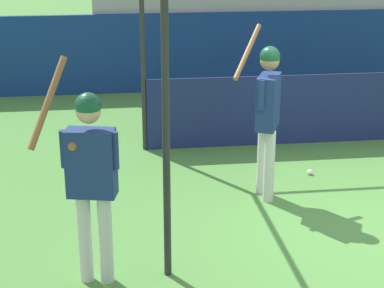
# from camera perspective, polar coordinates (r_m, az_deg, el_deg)

# --- Properties ---
(ground_plane) EXTENTS (60.00, 60.00, 0.00)m
(ground_plane) POSITION_cam_1_polar(r_m,az_deg,el_deg) (7.31, 15.09, -7.69)
(ground_plane) COLOR #477F38
(outfield_wall) EXTENTS (24.00, 0.12, 1.55)m
(outfield_wall) POSITION_cam_1_polar(r_m,az_deg,el_deg) (13.04, 4.64, 8.24)
(outfield_wall) COLOR navy
(outfield_wall) RESTS_ON ground
(batting_cage) EXTENTS (4.07, 3.71, 2.70)m
(batting_cage) POSITION_cam_1_polar(r_m,az_deg,el_deg) (8.99, 8.79, 5.59)
(batting_cage) COLOR #282828
(batting_cage) RESTS_ON ground
(player_batter) EXTENTS (0.62, 0.98, 2.03)m
(player_batter) POSITION_cam_1_polar(r_m,az_deg,el_deg) (7.63, 6.71, 3.30)
(player_batter) COLOR silver
(player_batter) RESTS_ON ground
(player_waiting) EXTENTS (0.79, 0.47, 2.11)m
(player_waiting) POSITION_cam_1_polar(r_m,az_deg,el_deg) (5.79, -9.02, -2.34)
(player_waiting) COLOR silver
(player_waiting) RESTS_ON ground
(baseball) EXTENTS (0.07, 0.07, 0.07)m
(baseball) POSITION_cam_1_polar(r_m,az_deg,el_deg) (8.77, 10.44, -2.46)
(baseball) COLOR white
(baseball) RESTS_ON ground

